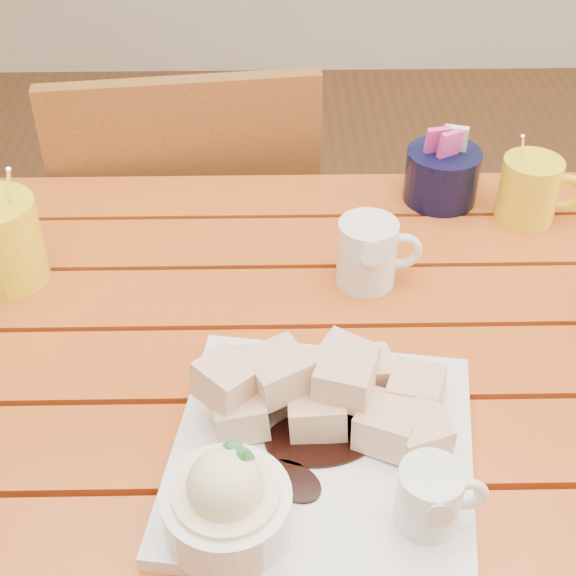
{
  "coord_description": "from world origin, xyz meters",
  "views": [
    {
      "loc": [
        -0.02,
        -0.63,
        1.36
      ],
      "look_at": [
        -0.01,
        0.04,
        0.82
      ],
      "focal_mm": 50.0,
      "sensor_mm": 36.0,
      "label": 1
    }
  ],
  "objects_px": {
    "table": "(298,427)",
    "dessert_plate": "(305,447)",
    "coffee_mug_right": "(531,189)",
    "chair_far": "(194,254)"
  },
  "relations": [
    {
      "from": "coffee_mug_right",
      "to": "chair_far",
      "type": "xyz_separation_m",
      "value": [
        -0.49,
        0.28,
        -0.3
      ]
    },
    {
      "from": "dessert_plate",
      "to": "chair_far",
      "type": "xyz_separation_m",
      "value": [
        -0.17,
        0.7,
        -0.29
      ]
    },
    {
      "from": "table",
      "to": "dessert_plate",
      "type": "bearing_deg",
      "value": -89.79
    },
    {
      "from": "dessert_plate",
      "to": "coffee_mug_right",
      "type": "height_order",
      "value": "coffee_mug_right"
    },
    {
      "from": "coffee_mug_right",
      "to": "chair_far",
      "type": "relative_size",
      "value": 0.15
    },
    {
      "from": "table",
      "to": "dessert_plate",
      "type": "relative_size",
      "value": 3.71
    },
    {
      "from": "dessert_plate",
      "to": "chair_far",
      "type": "height_order",
      "value": "chair_far"
    },
    {
      "from": "dessert_plate",
      "to": "table",
      "type": "bearing_deg",
      "value": 90.21
    },
    {
      "from": "table",
      "to": "dessert_plate",
      "type": "height_order",
      "value": "dessert_plate"
    },
    {
      "from": "table",
      "to": "coffee_mug_right",
      "type": "relative_size",
      "value": 9.07
    }
  ]
}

